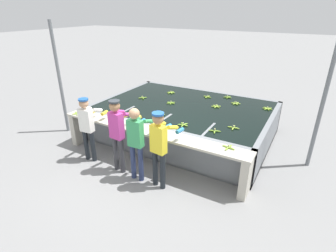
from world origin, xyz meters
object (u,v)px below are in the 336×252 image
at_px(banana_bunch_ledge_2, 78,113).
at_px(banana_bunch_floating_6, 207,97).
at_px(banana_bunch_floating_7, 216,106).
at_px(banana_bunch_floating_10, 171,103).
at_px(worker_3, 160,143).
at_px(banana_bunch_floating_0, 267,108).
at_px(banana_bunch_floating_2, 227,97).
at_px(knife_0, 163,134).
at_px(worker_0, 88,124).
at_px(banana_bunch_floating_11, 215,131).
at_px(support_post_left, 60,80).
at_px(support_post_right, 323,102).
at_px(banana_bunch_floating_9, 143,98).
at_px(banana_bunch_ledge_0, 229,147).
at_px(banana_bunch_floating_8, 183,125).
at_px(banana_bunch_floating_3, 236,103).
at_px(worker_2, 137,138).
at_px(banana_bunch_ledge_1, 117,122).
at_px(banana_bunch_floating_5, 171,92).
at_px(worker_1, 118,129).
at_px(banana_bunch_floating_4, 233,128).
at_px(banana_bunch_floating_1, 160,114).

bearing_deg(banana_bunch_ledge_2, banana_bunch_floating_6, 51.01).
xyz_separation_m(banana_bunch_floating_7, banana_bunch_floating_10, (-1.26, -0.37, 0.00)).
height_order(worker_3, banana_bunch_floating_0, worker_3).
xyz_separation_m(banana_bunch_floating_2, knife_0, (-0.41, -3.23, -0.01)).
relative_size(worker_0, banana_bunch_floating_2, 5.82).
relative_size(banana_bunch_floating_11, banana_bunch_ledge_2, 1.01).
distance_m(worker_3, banana_bunch_floating_10, 2.66).
relative_size(worker_0, banana_bunch_floating_6, 5.68).
bearing_deg(support_post_left, support_post_right, 12.87).
relative_size(banana_bunch_floating_9, banana_bunch_ledge_0, 0.82).
xyz_separation_m(banana_bunch_floating_7, support_post_left, (-4.06, -1.86, 0.66)).
distance_m(banana_bunch_floating_8, knife_0, 0.69).
xyz_separation_m(banana_bunch_floating_2, banana_bunch_floating_3, (0.39, -0.44, -0.00)).
distance_m(banana_bunch_floating_7, support_post_left, 4.51).
distance_m(banana_bunch_floating_7, banana_bunch_floating_11, 1.64).
xyz_separation_m(banana_bunch_floating_7, banana_bunch_floating_9, (-2.24, -0.39, 0.00)).
bearing_deg(knife_0, worker_3, -66.24).
distance_m(worker_2, banana_bunch_floating_11, 1.78).
bearing_deg(banana_bunch_floating_0, banana_bunch_floating_10, -160.45).
bearing_deg(banana_bunch_floating_3, banana_bunch_floating_10, -151.88).
xyz_separation_m(worker_3, banana_bunch_floating_0, (1.45, 3.33, -0.08)).
distance_m(banana_bunch_floating_2, banana_bunch_floating_9, 2.63).
bearing_deg(banana_bunch_floating_8, banana_bunch_floating_6, 97.50).
bearing_deg(banana_bunch_floating_0, banana_bunch_floating_8, -125.63).
bearing_deg(banana_bunch_floating_3, support_post_right, -22.62).
bearing_deg(worker_0, banana_bunch_ledge_1, 42.53).
distance_m(banana_bunch_floating_2, banana_bunch_ledge_2, 4.44).
xyz_separation_m(banana_bunch_floating_5, banana_bunch_floating_11, (2.28, -2.07, 0.00)).
height_order(worker_1, banana_bunch_floating_6, worker_1).
bearing_deg(worker_1, support_post_right, 32.28).
bearing_deg(banana_bunch_floating_0, support_post_right, -35.95).
xyz_separation_m(worker_0, banana_bunch_floating_4, (3.05, 1.56, -0.03)).
bearing_deg(banana_bunch_floating_5, banana_bunch_ledge_2, -113.31).
bearing_deg(banana_bunch_ledge_0, banana_bunch_floating_9, 151.92).
height_order(worker_1, banana_bunch_floating_10, worker_1).
bearing_deg(worker_0, banana_bunch_floating_11, 23.28).
relative_size(banana_bunch_floating_11, support_post_left, 0.09).
xyz_separation_m(worker_2, knife_0, (0.32, 0.53, -0.07)).
distance_m(worker_0, banana_bunch_floating_10, 2.54).
height_order(worker_0, banana_bunch_floating_9, worker_0).
bearing_deg(banana_bunch_floating_8, banana_bunch_floating_1, 160.54).
distance_m(banana_bunch_ledge_1, banana_bunch_ledge_2, 1.27).
distance_m(banana_bunch_floating_8, banana_bunch_ledge_1, 1.61).
relative_size(banana_bunch_floating_1, banana_bunch_floating_8, 1.01).
height_order(banana_bunch_floating_8, banana_bunch_ledge_2, banana_bunch_ledge_2).
height_order(banana_bunch_ledge_1, support_post_left, support_post_left).
xyz_separation_m(banana_bunch_floating_9, banana_bunch_floating_10, (0.99, 0.02, -0.00)).
xyz_separation_m(banana_bunch_floating_7, banana_bunch_ledge_0, (1.05, -2.14, 0.00)).
distance_m(banana_bunch_floating_6, banana_bunch_ledge_0, 3.24).
xyz_separation_m(worker_3, banana_bunch_floating_8, (-0.08, 1.20, -0.08)).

